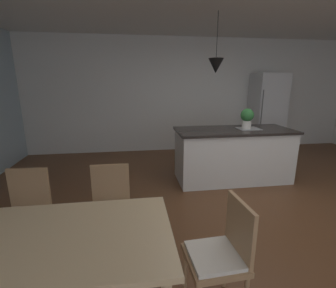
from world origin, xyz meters
TOP-DOWN VIEW (x-y plane):
  - ground_plane at (0.00, 0.00)m, footprint 10.00×8.40m
  - wall_back_kitchen at (0.00, 3.26)m, footprint 10.00×0.12m
  - dining_table at (-2.19, -1.26)m, footprint 1.75×0.88m
  - chair_far_left at (-2.58, -0.45)m, footprint 0.42×0.42m
  - chair_far_right at (-1.80, -0.45)m, footprint 0.41×0.41m
  - chair_kitchen_end at (-0.95, -1.25)m, footprint 0.42×0.42m
  - kitchen_island at (0.15, 1.12)m, footprint 1.96×0.83m
  - refrigerator at (1.73, 2.86)m, footprint 0.72×0.67m
  - pendant_over_island_main at (-0.23, 1.12)m, footprint 0.24×0.24m
  - potted_plant_on_island at (0.36, 1.12)m, footprint 0.22×0.22m

SIDE VIEW (x-z plane):
  - ground_plane at x=0.00m, z-range -0.04..0.00m
  - kitchen_island at x=0.15m, z-range 0.01..0.92m
  - chair_far_left at x=-2.58m, z-range 0.04..0.91m
  - chair_far_right at x=-1.80m, z-range 0.04..0.91m
  - chair_kitchen_end at x=-0.95m, z-range 0.04..0.91m
  - dining_table at x=-2.19m, z-range 0.29..1.02m
  - refrigerator at x=1.73m, z-range 0.00..1.88m
  - potted_plant_on_island at x=0.36m, z-range 0.92..1.27m
  - wall_back_kitchen at x=0.00m, z-range 0.00..2.70m
  - pendant_over_island_main at x=-0.23m, z-range 1.47..2.37m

